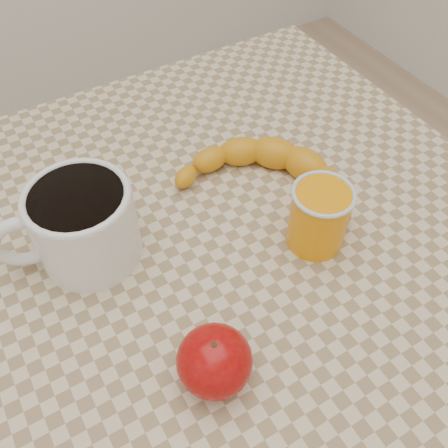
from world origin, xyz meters
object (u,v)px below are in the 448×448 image
coffee_mug (81,223)px  banana (275,185)px  orange_juice_glass (319,216)px  apple (214,361)px  table (224,271)px

coffee_mug → banana: coffee_mug is taller
orange_juice_glass → apple: bearing=-155.0°
coffee_mug → orange_juice_glass: size_ratio=2.05×
apple → banana: 0.28m
table → banana: bearing=13.7°
orange_juice_glass → banana: 0.09m
coffee_mug → apple: (0.06, -0.22, -0.02)m
orange_juice_glass → apple: (-0.20, -0.09, -0.01)m
orange_juice_glass → banana: bearing=90.6°
apple → banana: apple is taller
table → banana: (0.09, 0.02, 0.11)m
coffee_mug → apple: 0.23m
banana → orange_juice_glass: bearing=-108.6°
apple → coffee_mug: bearing=103.9°
coffee_mug → banana: 0.26m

